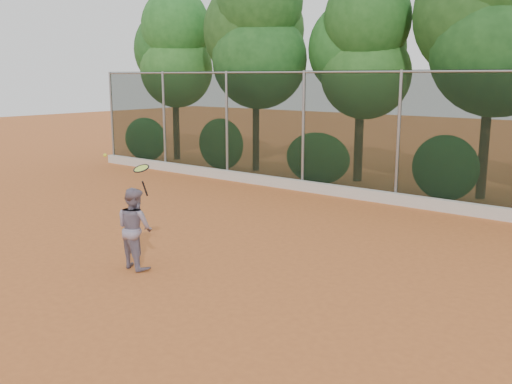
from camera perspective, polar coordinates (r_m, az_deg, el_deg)
The scene contains 7 objects.
ground at distance 10.05m, azimuth -3.59°, elevation -7.90°, with size 80.00×80.00×0.00m, color #C4662E.
concrete_curb at distance 15.56m, azimuth 13.48°, elevation -0.63°, with size 24.00×0.20×0.30m, color silver.
tennis_player at distance 10.23m, azimuth -12.03°, elevation -3.55°, with size 0.70×0.55×1.44m, color gray.
chainlink_fence at distance 15.46m, azimuth 14.07°, elevation 5.69°, with size 24.09×0.09×3.50m.
foliage_backdrop at distance 17.46m, azimuth 15.61°, elevation 14.60°, with size 23.70×3.63×7.55m.
tennis_racket at distance 9.68m, azimuth -11.36°, elevation 2.09°, with size 0.30×0.29×0.55m.
tennis_ball_in_flight at distance 10.86m, azimuth -14.86°, elevation 3.57°, with size 0.07×0.07×0.07m.
Camera 1 is at (6.38, -7.01, 3.33)m, focal length 40.00 mm.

